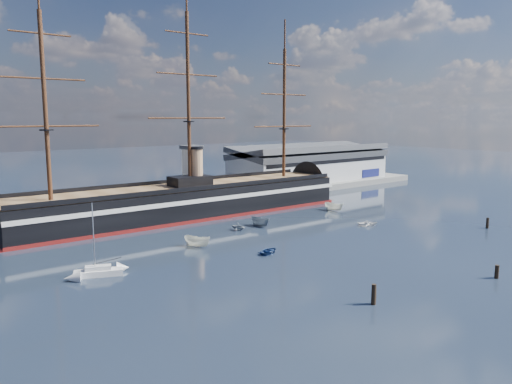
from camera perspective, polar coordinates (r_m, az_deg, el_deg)
ground at (r=115.06m, az=0.37°, el=-3.91°), size 600.00×600.00×0.00m
quay at (r=149.24m, az=-5.59°, el=-1.06°), size 180.00×18.00×2.00m
warehouse at (r=182.03m, az=6.27°, el=3.20°), size 63.00×21.00×11.60m
quay_tower at (r=141.62m, az=-7.32°, el=2.38°), size 5.00×5.00×15.00m
warship at (r=124.88m, az=-8.95°, el=-1.13°), size 113.08×18.49×53.94m
sailboat at (r=83.44m, az=-17.58°, el=-8.63°), size 7.66×4.88×11.83m
motorboat_a at (r=97.57m, az=-6.72°, el=-6.25°), size 7.16×4.99×2.70m
motorboat_b at (r=92.49m, az=1.51°, el=-7.02°), size 1.95×3.03×1.31m
motorboat_c at (r=114.83m, az=0.50°, el=-3.93°), size 6.65×2.80×2.60m
motorboat_d at (r=110.69m, az=-2.04°, el=-4.41°), size 5.93×4.01×2.00m
motorboat_e at (r=118.56m, az=12.72°, el=-3.75°), size 2.20×3.20×1.39m
motorboat_f at (r=135.07m, az=8.91°, el=-2.14°), size 7.07×2.91×2.78m
piling_near_left at (r=70.22m, az=13.26°, el=-12.40°), size 0.64×0.64×3.51m
piling_near_mid at (r=87.19m, az=25.77°, el=-8.87°), size 0.64×0.64×2.82m
piling_far_right at (r=124.26m, az=24.90°, el=-3.78°), size 0.64×0.64×3.09m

